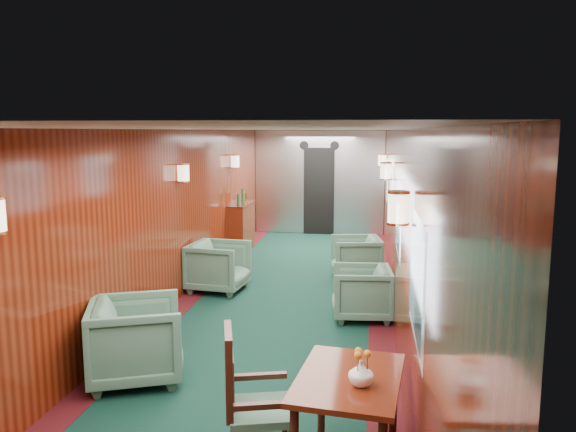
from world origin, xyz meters
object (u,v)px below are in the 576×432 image
object	(u,v)px
armchair_right_far	(356,258)
armchair_left_near	(137,340)
armchair_left_far	(219,266)
armchair_right_near	(361,293)
credenza	(241,227)
dining_table	(349,393)
side_chair	(247,395)

from	to	relation	value
armchair_right_far	armchair_left_near	bearing A→B (deg)	-35.72
armchair_left_far	armchair_right_near	world-z (taller)	armchair_left_far
credenza	armchair_left_far	size ratio (longest dim) A/B	1.53
armchair_right_near	dining_table	bearing A→B (deg)	-5.50
credenza	armchair_right_far	world-z (taller)	credenza
credenza	armchair_left_near	size ratio (longest dim) A/B	1.44
credenza	armchair_left_far	world-z (taller)	credenza
dining_table	armchair_right_far	size ratio (longest dim) A/B	1.36
credenza	armchair_left_near	bearing A→B (deg)	-86.71
armchair_left_near	armchair_right_far	xyz separation A→B (m)	(1.98, 4.04, -0.04)
dining_table	armchair_right_near	distance (m)	3.38
armchair_left_near	armchair_left_far	bearing A→B (deg)	-20.94
armchair_right_far	dining_table	bearing A→B (deg)	-8.60
armchair_right_near	armchair_right_far	distance (m)	1.93
armchair_left_far	armchair_right_far	distance (m)	2.24
credenza	armchair_right_far	xyz separation A→B (m)	(2.31, -1.78, -0.14)
dining_table	side_chair	size ratio (longest dim) A/B	1.00
armchair_right_far	armchair_right_near	bearing A→B (deg)	-5.92
side_chair	armchair_left_far	distance (m)	4.61
dining_table	armchair_left_far	distance (m)	4.82
side_chair	dining_table	bearing A→B (deg)	-11.51
side_chair	armchair_right_near	xyz separation A→B (m)	(0.73, 3.42, -0.23)
credenza	armchair_left_far	distance (m)	2.77
armchair_left_near	armchair_left_far	size ratio (longest dim) A/B	1.06
side_chair	armchair_right_far	distance (m)	5.38
dining_table	armchair_left_far	world-z (taller)	armchair_left_far
side_chair	armchair_right_far	bearing A→B (deg)	67.85
credenza	armchair_right_far	size ratio (longest dim) A/B	1.62
dining_table	armchair_right_far	distance (m)	5.30
dining_table	credenza	bearing A→B (deg)	115.50
dining_table	armchair_right_near	size ratio (longest dim) A/B	1.42
armchair_left_near	armchair_right_near	world-z (taller)	armchair_left_near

